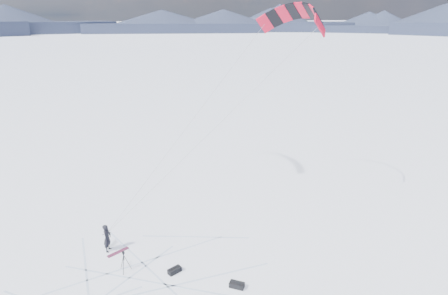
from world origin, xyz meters
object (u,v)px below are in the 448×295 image
object	(u,v)px
snowboard	(118,252)
gear_bag_a	(175,270)
tripod	(124,259)
gear_bag_b	(237,285)
snowkiter	(109,250)

from	to	relation	value
snowboard	gear_bag_a	world-z (taller)	gear_bag_a
snowboard	gear_bag_a	distance (m)	4.20
tripod	gear_bag_b	distance (m)	6.54
snowboard	gear_bag_b	world-z (taller)	gear_bag_b
snowboard	gear_bag_a	xyz separation A→B (m)	(2.98, -2.95, 0.13)
snowkiter	tripod	world-z (taller)	tripod
snowkiter	gear_bag_b	world-z (taller)	snowkiter
snowboard	gear_bag_b	size ratio (longest dim) A/B	1.62
snowkiter	gear_bag_a	xyz separation A→B (m)	(3.53, -3.33, 0.15)
gear_bag_a	gear_bag_b	xyz separation A→B (m)	(2.97, -2.22, 0.01)
tripod	gear_bag_b	size ratio (longest dim) A/B	1.46
snowkiter	snowboard	xyz separation A→B (m)	(0.55, -0.39, 0.02)
gear_bag_a	gear_bag_b	world-z (taller)	gear_bag_b
snowkiter	snowboard	world-z (taller)	snowkiter
snowkiter	tripod	size ratio (longest dim) A/B	1.42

